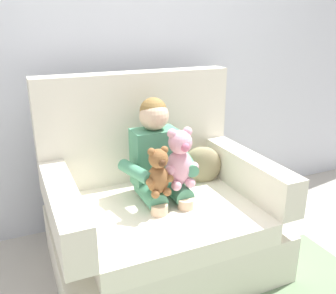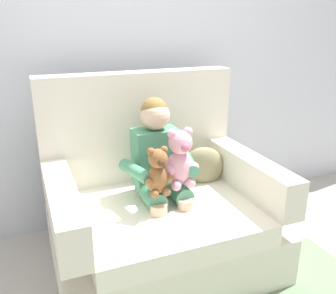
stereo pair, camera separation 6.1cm
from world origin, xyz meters
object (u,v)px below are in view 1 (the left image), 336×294
armchair (157,210)px  plush_brown (158,173)px  plush_pink (180,159)px  seated_child (159,163)px  throw_pillow (201,166)px

armchair → plush_brown: bearing=-109.5°
plush_brown → plush_pink: 0.16m
seated_child → plush_pink: bearing=-67.5°
throw_pillow → armchair: bearing=-162.2°
seated_child → throw_pillow: (0.34, 0.10, -0.11)m
plush_brown → armchair: bearing=73.2°
armchair → plush_brown: 0.36m
armchair → seated_child: bearing=40.0°
seated_child → throw_pillow: seated_child is taller
seated_child → plush_pink: size_ratio=2.44×
seated_child → plush_brown: size_ratio=3.10×
seated_child → plush_brown: seated_child is taller
plush_brown → throw_pillow: 0.51m
seated_child → armchair: bearing=-147.8°
seated_child → plush_brown: 0.19m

